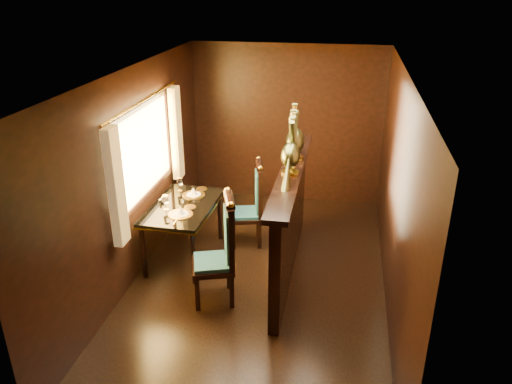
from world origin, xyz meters
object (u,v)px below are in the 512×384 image
at_px(chair_left, 223,246).
at_px(chair_right, 254,201).
at_px(peacock_left, 291,144).
at_px(peacock_right, 296,130).
at_px(dining_table, 183,210).

relative_size(chair_left, chair_right, 1.08).
height_order(chair_right, peacock_left, peacock_left).
bearing_deg(chair_left, chair_right, 67.79).
height_order(chair_left, chair_right, chair_left).
bearing_deg(chair_right, peacock_right, -41.07).
relative_size(dining_table, peacock_left, 1.85).
xyz_separation_m(dining_table, chair_right, (0.82, 0.55, -0.06)).
distance_m(dining_table, chair_left, 1.08).
xyz_separation_m(chair_left, peacock_right, (0.65, 1.07, 1.05)).
distance_m(peacock_left, peacock_right, 0.49).
bearing_deg(chair_left, peacock_left, 23.18).
xyz_separation_m(dining_table, peacock_right, (1.38, 0.27, 1.05)).
bearing_deg(chair_right, peacock_left, -68.60).
height_order(dining_table, chair_right, chair_right).
bearing_deg(chair_left, peacock_right, 40.38).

